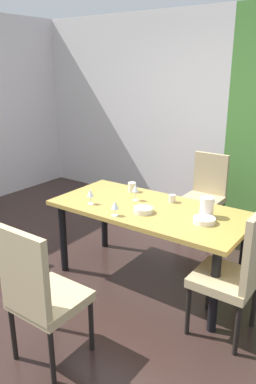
{
  "coord_description": "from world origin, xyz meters",
  "views": [
    {
      "loc": [
        2.06,
        -2.18,
        1.96
      ],
      "look_at": [
        0.16,
        0.5,
        0.85
      ],
      "focal_mm": 35.0,
      "sensor_mm": 36.0,
      "label": 1
    }
  ],
  "objects_px": {
    "dining_table": "(149,217)",
    "cup_north": "(132,187)",
    "wine_glass_near_window": "(90,193)",
    "wine_glass_corner": "(115,205)",
    "wine_glass_right": "(135,189)",
    "chair_right_near": "(237,270)",
    "cup_west": "(172,199)",
    "chair_head_far": "(206,191)",
    "serving_bowl_front": "(143,210)",
    "pitcher_near_shelf": "(207,207)",
    "chair_head_near": "(40,292)",
    "serving_bowl_left": "(204,220)"
  },
  "relations": [
    {
      "from": "wine_glass_corner",
      "to": "cup_north",
      "type": "distance_m",
      "value": 0.66
    },
    {
      "from": "wine_glass_corner",
      "to": "cup_west",
      "type": "height_order",
      "value": "wine_glass_corner"
    },
    {
      "from": "chair_right_near",
      "to": "cup_north",
      "type": "xyz_separation_m",
      "value": [
        -1.31,
        0.55,
        0.24
      ]
    },
    {
      "from": "wine_glass_right",
      "to": "pitcher_near_shelf",
      "type": "relative_size",
      "value": 0.91
    },
    {
      "from": "wine_glass_corner",
      "to": "cup_west",
      "type": "bearing_deg",
      "value": 67.73
    },
    {
      "from": "wine_glass_right",
      "to": "cup_west",
      "type": "height_order",
      "value": "wine_glass_right"
    },
    {
      "from": "chair_head_near",
      "to": "cup_north",
      "type": "xyz_separation_m",
      "value": [
        -0.35,
        1.57,
        0.24
      ]
    },
    {
      "from": "dining_table",
      "to": "cup_north",
      "type": "height_order",
      "value": "cup_north"
    },
    {
      "from": "chair_right_near",
      "to": "wine_glass_corner",
      "type": "height_order",
      "value": "chair_right_near"
    },
    {
      "from": "serving_bowl_left",
      "to": "serving_bowl_front",
      "type": "distance_m",
      "value": 0.53
    },
    {
      "from": "chair_head_far",
      "to": "chair_right_near",
      "type": "bearing_deg",
      "value": 121.13
    },
    {
      "from": "chair_head_near",
      "to": "wine_glass_near_window",
      "type": "xyz_separation_m",
      "value": [
        -0.46,
        1.06,
        0.29
      ]
    },
    {
      "from": "wine_glass_near_window",
      "to": "dining_table",
      "type": "bearing_deg",
      "value": 26.21
    },
    {
      "from": "chair_head_far",
      "to": "wine_glass_right",
      "type": "distance_m",
      "value": 1.27
    },
    {
      "from": "serving_bowl_left",
      "to": "serving_bowl_front",
      "type": "height_order",
      "value": "serving_bowl_front"
    },
    {
      "from": "chair_head_far",
      "to": "cup_north",
      "type": "distance_m",
      "value": 1.11
    },
    {
      "from": "wine_glass_near_window",
      "to": "cup_west",
      "type": "xyz_separation_m",
      "value": [
        0.59,
        0.48,
        -0.07
      ]
    },
    {
      "from": "wine_glass_corner",
      "to": "chair_head_far",
      "type": "bearing_deg",
      "value": 86.05
    },
    {
      "from": "wine_glass_right",
      "to": "serving_bowl_front",
      "type": "distance_m",
      "value": 0.33
    },
    {
      "from": "dining_table",
      "to": "cup_north",
      "type": "distance_m",
      "value": 0.49
    },
    {
      "from": "serving_bowl_front",
      "to": "pitcher_near_shelf",
      "type": "distance_m",
      "value": 0.54
    },
    {
      "from": "wine_glass_near_window",
      "to": "wine_glass_corner",
      "type": "bearing_deg",
      "value": -15.07
    },
    {
      "from": "wine_glass_corner",
      "to": "cup_north",
      "type": "height_order",
      "value": "wine_glass_corner"
    },
    {
      "from": "wine_glass_corner",
      "to": "wine_glass_right",
      "type": "height_order",
      "value": "wine_glass_right"
    },
    {
      "from": "dining_table",
      "to": "wine_glass_near_window",
      "type": "bearing_deg",
      "value": -153.79
    },
    {
      "from": "chair_right_near",
      "to": "chair_head_far",
      "type": "bearing_deg",
      "value": 31.13
    },
    {
      "from": "chair_head_far",
      "to": "serving_bowl_left",
      "type": "height_order",
      "value": "chair_head_far"
    },
    {
      "from": "chair_head_near",
      "to": "chair_head_far",
      "type": "xyz_separation_m",
      "value": [
        0.01,
        2.59,
        -0.02
      ]
    },
    {
      "from": "chair_right_near",
      "to": "cup_north",
      "type": "relative_size",
      "value": 10.89
    },
    {
      "from": "cup_west",
      "to": "chair_head_far",
      "type": "bearing_deg",
      "value": 96.57
    },
    {
      "from": "chair_right_near",
      "to": "wine_glass_near_window",
      "type": "bearing_deg",
      "value": 88.4
    },
    {
      "from": "chair_head_near",
      "to": "chair_head_far",
      "type": "distance_m",
      "value": 2.59
    },
    {
      "from": "chair_head_far",
      "to": "cup_north",
      "type": "height_order",
      "value": "chair_head_far"
    },
    {
      "from": "pitcher_near_shelf",
      "to": "chair_head_far",
      "type": "bearing_deg",
      "value": 113.79
    },
    {
      "from": "chair_head_far",
      "to": "wine_glass_corner",
      "type": "relative_size",
      "value": 7.53
    },
    {
      "from": "chair_head_far",
      "to": "wine_glass_near_window",
      "type": "relative_size",
      "value": 6.84
    },
    {
      "from": "cup_north",
      "to": "pitcher_near_shelf",
      "type": "relative_size",
      "value": 0.55
    },
    {
      "from": "dining_table",
      "to": "wine_glass_near_window",
      "type": "distance_m",
      "value": 0.58
    },
    {
      "from": "chair_head_far",
      "to": "wine_glass_near_window",
      "type": "bearing_deg",
      "value": 72.99
    },
    {
      "from": "serving_bowl_front",
      "to": "pitcher_near_shelf",
      "type": "height_order",
      "value": "pitcher_near_shelf"
    },
    {
      "from": "wine_glass_near_window",
      "to": "serving_bowl_left",
      "type": "bearing_deg",
      "value": 10.93
    },
    {
      "from": "wine_glass_right",
      "to": "serving_bowl_left",
      "type": "distance_m",
      "value": 0.77
    },
    {
      "from": "wine_glass_right",
      "to": "wine_glass_corner",
      "type": "bearing_deg",
      "value": -79.9
    },
    {
      "from": "serving_bowl_left",
      "to": "cup_west",
      "type": "relative_size",
      "value": 2.53
    },
    {
      "from": "cup_north",
      "to": "wine_glass_corner",
      "type": "bearing_deg",
      "value": -67.88
    },
    {
      "from": "wine_glass_corner",
      "to": "wine_glass_right",
      "type": "bearing_deg",
      "value": 100.1
    },
    {
      "from": "serving_bowl_front",
      "to": "cup_north",
      "type": "distance_m",
      "value": 0.58
    },
    {
      "from": "chair_head_near",
      "to": "serving_bowl_left",
      "type": "distance_m",
      "value": 1.4
    },
    {
      "from": "wine_glass_corner",
      "to": "serving_bowl_left",
      "type": "xyz_separation_m",
      "value": [
        0.68,
        0.3,
        -0.07
      ]
    },
    {
      "from": "chair_head_far",
      "to": "wine_glass_near_window",
      "type": "distance_m",
      "value": 1.63
    }
  ]
}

